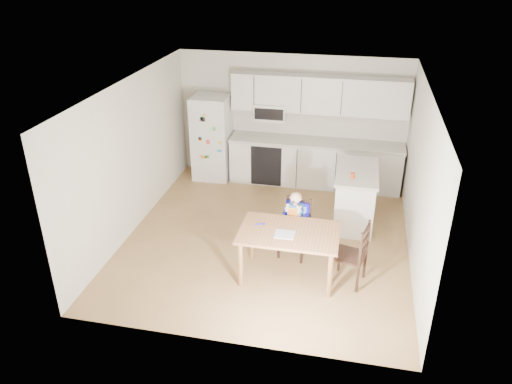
{
  "coord_description": "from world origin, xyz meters",
  "views": [
    {
      "loc": [
        1.28,
        -6.93,
        4.33
      ],
      "look_at": [
        -0.11,
        -0.39,
        1.01
      ],
      "focal_mm": 35.0,
      "sensor_mm": 36.0,
      "label": 1
    }
  ],
  "objects_px": {
    "red_cup": "(353,175)",
    "dining_table": "(289,238)",
    "kitchen_island": "(355,196)",
    "chair_booster": "(296,217)",
    "refrigerator": "(212,137)",
    "chair_side": "(357,251)"
  },
  "relations": [
    {
      "from": "kitchen_island",
      "to": "chair_side",
      "type": "height_order",
      "value": "kitchen_island"
    },
    {
      "from": "refrigerator",
      "to": "chair_booster",
      "type": "relative_size",
      "value": 1.59
    },
    {
      "from": "kitchen_island",
      "to": "refrigerator",
      "type": "bearing_deg",
      "value": 155.46
    },
    {
      "from": "kitchen_island",
      "to": "red_cup",
      "type": "relative_size",
      "value": 14.85
    },
    {
      "from": "dining_table",
      "to": "chair_side",
      "type": "distance_m",
      "value": 0.95
    },
    {
      "from": "red_cup",
      "to": "dining_table",
      "type": "relative_size",
      "value": 0.06
    },
    {
      "from": "red_cup",
      "to": "chair_side",
      "type": "xyz_separation_m",
      "value": [
        0.15,
        -1.46,
        -0.48
      ]
    },
    {
      "from": "dining_table",
      "to": "chair_booster",
      "type": "relative_size",
      "value": 1.31
    },
    {
      "from": "chair_side",
      "to": "refrigerator",
      "type": "bearing_deg",
      "value": -122.29
    },
    {
      "from": "refrigerator",
      "to": "red_cup",
      "type": "relative_size",
      "value": 19.21
    },
    {
      "from": "refrigerator",
      "to": "kitchen_island",
      "type": "relative_size",
      "value": 1.29
    },
    {
      "from": "refrigerator",
      "to": "chair_side",
      "type": "relative_size",
      "value": 1.79
    },
    {
      "from": "kitchen_island",
      "to": "red_cup",
      "type": "bearing_deg",
      "value": -102.53
    },
    {
      "from": "dining_table",
      "to": "chair_side",
      "type": "height_order",
      "value": "chair_side"
    },
    {
      "from": "refrigerator",
      "to": "chair_booster",
      "type": "distance_m",
      "value": 3.26
    },
    {
      "from": "chair_booster",
      "to": "red_cup",
      "type": "bearing_deg",
      "value": 58.58
    },
    {
      "from": "kitchen_island",
      "to": "chair_booster",
      "type": "relative_size",
      "value": 1.23
    },
    {
      "from": "refrigerator",
      "to": "chair_booster",
      "type": "height_order",
      "value": "refrigerator"
    },
    {
      "from": "red_cup",
      "to": "dining_table",
      "type": "xyz_separation_m",
      "value": [
        -0.79,
        -1.49,
        -0.37
      ]
    },
    {
      "from": "dining_table",
      "to": "chair_booster",
      "type": "xyz_separation_m",
      "value": [
        0.01,
        0.61,
        -0.0
      ]
    },
    {
      "from": "red_cup",
      "to": "kitchen_island",
      "type": "bearing_deg",
      "value": 77.47
    },
    {
      "from": "kitchen_island",
      "to": "chair_booster",
      "type": "height_order",
      "value": "chair_booster"
    }
  ]
}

